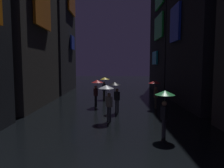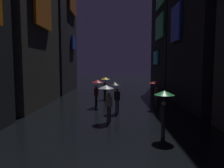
{
  "view_description": "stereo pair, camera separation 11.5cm",
  "coord_description": "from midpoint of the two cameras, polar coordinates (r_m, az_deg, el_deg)",
  "views": [
    {
      "loc": [
        0.1,
        -3.21,
        3.22
      ],
      "look_at": [
        0.0,
        9.25,
        2.09
      ],
      "focal_mm": 32.0,
      "sensor_mm": 36.0,
      "label": 1
    },
    {
      "loc": [
        0.22,
        -3.21,
        3.22
      ],
      "look_at": [
        0.0,
        9.25,
        2.09
      ],
      "focal_mm": 32.0,
      "sensor_mm": 36.0,
      "label": 2
    }
  ],
  "objects": [
    {
      "name": "pedestrian_midstreet_centre_clear",
      "position": [
        11.59,
        -1.14,
        -2.52
      ],
      "size": [
        0.9,
        0.9,
        2.12
      ],
      "color": "#2D2D38",
      "rests_on": "ground"
    },
    {
      "name": "pedestrian_midstreet_left_yellow",
      "position": [
        19.39,
        -1.78,
        0.59
      ],
      "size": [
        0.9,
        0.9,
        2.12
      ],
      "color": "#38332D",
      "rests_on": "ground"
    },
    {
      "name": "pedestrian_near_crossing_black",
      "position": [
        13.77,
        1.24,
        -1.29
      ],
      "size": [
        0.9,
        0.9,
        2.12
      ],
      "color": "#2D2D38",
      "rests_on": "ground"
    },
    {
      "name": "pedestrian_far_right_red",
      "position": [
        15.33,
        12.52,
        -0.75
      ],
      "size": [
        0.9,
        0.9,
        2.12
      ],
      "color": "#38332D",
      "rests_on": "ground"
    },
    {
      "name": "pedestrian_foreground_right_green",
      "position": [
        9.28,
        15.0,
        -4.63
      ],
      "size": [
        0.9,
        0.9,
        2.12
      ],
      "color": "#2D2D38",
      "rests_on": "ground"
    },
    {
      "name": "building_right_far",
      "position": [
        27.31,
        17.38,
        17.95
      ],
      "size": [
        4.25,
        8.75,
        18.7
      ],
      "color": "black",
      "rests_on": "ground"
    },
    {
      "name": "pedestrian_foreground_left_red",
      "position": [
        15.78,
        -4.05,
        -0.48
      ],
      "size": [
        0.9,
        0.9,
        2.12
      ],
      "color": "black",
      "rests_on": "ground"
    }
  ]
}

